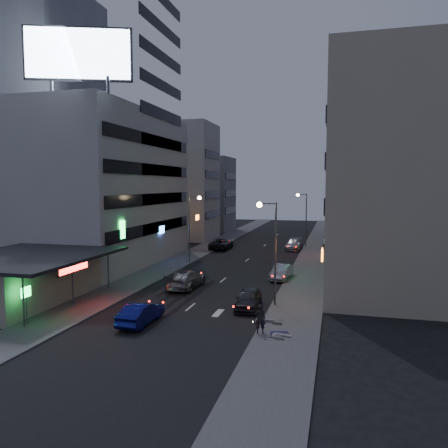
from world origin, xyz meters
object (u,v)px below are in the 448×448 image
(parked_car_left, at_px, (221,244))
(scooter_silver_a, at_px, (293,327))
(parked_car_right_mid, at_px, (282,272))
(scooter_black_a, at_px, (285,331))
(parked_car_right_near, at_px, (248,299))
(scooter_blue, at_px, (288,323))
(parked_car_right_far, at_px, (294,244))
(person, at_px, (260,319))
(road_car_blue, at_px, (141,313))
(road_car_silver, at_px, (186,279))
(scooter_black_b, at_px, (283,315))
(scooter_silver_b, at_px, (276,312))

(parked_car_left, height_order, scooter_silver_a, parked_car_left)
(parked_car_right_mid, bearing_deg, scooter_black_a, -76.51)
(parked_car_right_near, distance_m, scooter_silver_a, 6.83)
(scooter_blue, bearing_deg, parked_car_right_near, 19.90)
(parked_car_right_mid, relative_size, parked_car_right_far, 0.84)
(parked_car_left, xyz_separation_m, scooter_silver_a, (13.97, -35.07, -0.14))
(parked_car_right_near, bearing_deg, person, -74.92)
(road_car_blue, xyz_separation_m, road_car_silver, (-0.53, 10.67, 0.09))
(parked_car_right_mid, relative_size, road_car_silver, 0.78)
(parked_car_right_near, bearing_deg, scooter_blue, -57.03)
(person, height_order, scooter_black_b, person)
(scooter_silver_a, bearing_deg, parked_car_right_far, 21.38)
(parked_car_right_far, height_order, road_car_blue, parked_car_right_far)
(road_car_silver, xyz_separation_m, scooter_black_a, (10.42, -11.40, -0.21))
(road_car_silver, height_order, scooter_black_b, road_car_silver)
(person, bearing_deg, scooter_black_b, -135.21)
(parked_car_left, xyz_separation_m, parked_car_right_far, (10.43, 2.25, -0.02))
(road_car_blue, bearing_deg, scooter_blue, -174.67)
(scooter_blue, bearing_deg, scooter_black_a, 163.74)
(scooter_black_b, bearing_deg, scooter_blue, -155.22)
(parked_car_right_far, relative_size, scooter_blue, 3.07)
(road_car_silver, relative_size, scooter_black_a, 3.51)
(scooter_black_b, bearing_deg, person, 160.90)
(parked_car_right_far, xyz_separation_m, road_car_blue, (-6.77, -37.17, -0.03))
(parked_car_right_near, xyz_separation_m, road_car_blue, (-6.37, -5.43, -0.02))
(road_car_blue, bearing_deg, parked_car_right_far, -98.78)
(parked_car_right_near, height_order, road_car_silver, road_car_silver)
(person, height_order, scooter_silver_b, person)
(parked_car_right_far, height_order, scooter_black_b, parked_car_right_far)
(parked_car_right_far, distance_m, scooter_blue, 36.65)
(parked_car_left, xyz_separation_m, scooter_black_a, (13.56, -35.66, -0.18))
(road_car_silver, relative_size, scooter_black_b, 3.10)
(person, distance_m, scooter_silver_b, 2.97)
(parked_car_right_mid, relative_size, person, 2.37)
(parked_car_right_mid, distance_m, road_car_silver, 9.93)
(parked_car_right_far, relative_size, scooter_black_a, 3.28)
(parked_car_right_near, distance_m, scooter_black_a, 7.10)
(road_car_silver, bearing_deg, parked_car_right_near, 144.37)
(parked_car_right_mid, distance_m, scooter_blue, 15.98)
(scooter_black_a, bearing_deg, parked_car_right_mid, 11.86)
(person, xyz_separation_m, scooter_black_a, (1.64, -0.55, -0.44))
(road_car_silver, height_order, person, person)
(parked_car_left, relative_size, scooter_silver_a, 3.27)
(parked_car_left, height_order, scooter_black_b, parked_car_left)
(parked_car_right_near, bearing_deg, scooter_silver_b, -51.26)
(road_car_silver, height_order, scooter_black_a, road_car_silver)
(parked_car_right_near, xyz_separation_m, scooter_blue, (3.51, -4.77, -0.11))
(road_car_silver, height_order, scooter_silver_a, road_car_silver)
(parked_car_right_mid, distance_m, scooter_silver_b, 13.83)
(parked_car_right_far, bearing_deg, scooter_black_b, -84.12)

